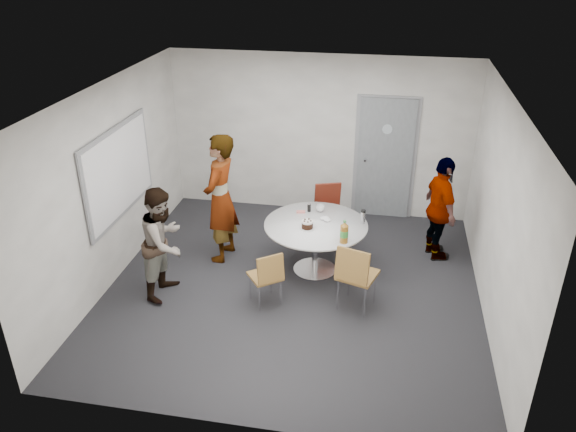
% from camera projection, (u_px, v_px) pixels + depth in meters
% --- Properties ---
extents(floor, '(5.00, 5.00, 0.00)m').
position_uv_depth(floor, '(293.00, 287.00, 7.74)').
color(floor, black).
rests_on(floor, ground).
extents(ceiling, '(5.00, 5.00, 0.00)m').
position_uv_depth(ceiling, '(294.00, 93.00, 6.52)').
color(ceiling, silver).
rests_on(ceiling, wall_back).
extents(wall_back, '(5.00, 0.00, 5.00)m').
position_uv_depth(wall_back, '(320.00, 136.00, 9.33)').
color(wall_back, '#B0ADA7').
rests_on(wall_back, floor).
extents(wall_left, '(0.00, 5.00, 5.00)m').
position_uv_depth(wall_left, '(111.00, 184.00, 7.53)').
color(wall_left, '#B0ADA7').
rests_on(wall_left, floor).
extents(wall_right, '(0.00, 5.00, 5.00)m').
position_uv_depth(wall_right, '(499.00, 214.00, 6.73)').
color(wall_right, '#B0ADA7').
rests_on(wall_right, floor).
extents(wall_front, '(5.00, 0.00, 5.00)m').
position_uv_depth(wall_front, '(245.00, 316.00, 4.94)').
color(wall_front, '#B0ADA7').
rests_on(wall_front, floor).
extents(door, '(1.02, 0.17, 2.12)m').
position_uv_depth(door, '(385.00, 159.00, 9.28)').
color(door, slate).
rests_on(door, wall_back).
extents(whiteboard, '(0.04, 1.90, 1.25)m').
position_uv_depth(whiteboard, '(119.00, 172.00, 7.66)').
color(whiteboard, gray).
rests_on(whiteboard, wall_left).
extents(table, '(1.44, 1.44, 1.07)m').
position_uv_depth(table, '(317.00, 231.00, 7.82)').
color(table, silver).
rests_on(table, floor).
extents(chair_near_left, '(0.54, 0.54, 0.79)m').
position_uv_depth(chair_near_left, '(268.00, 274.00, 7.16)').
color(chair_near_left, brown).
rests_on(chair_near_left, floor).
extents(chair_near_right, '(0.57, 0.60, 0.95)m').
position_uv_depth(chair_near_right, '(355.00, 272.00, 7.01)').
color(chair_near_right, brown).
rests_on(chair_near_right, floor).
extents(chair_far, '(0.55, 0.58, 0.90)m').
position_uv_depth(chair_far, '(329.00, 206.00, 8.76)').
color(chair_far, maroon).
rests_on(chair_far, floor).
extents(person_main, '(0.53, 0.74, 1.92)m').
position_uv_depth(person_main, '(220.00, 198.00, 8.05)').
color(person_main, '#A5C6EA').
rests_on(person_main, floor).
extents(person_left, '(0.67, 0.81, 1.53)m').
position_uv_depth(person_left, '(164.00, 242.00, 7.30)').
color(person_left, white).
rests_on(person_left, floor).
extents(person_right, '(0.66, 1.00, 1.58)m').
position_uv_depth(person_right, '(440.00, 209.00, 8.13)').
color(person_right, black).
rests_on(person_right, floor).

